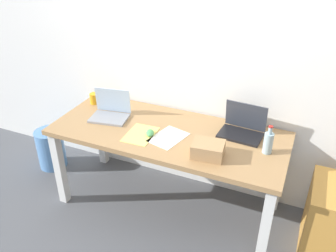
% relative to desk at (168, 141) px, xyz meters
% --- Properties ---
extents(ground_plane, '(8.00, 8.00, 0.00)m').
position_rel_desk_xyz_m(ground_plane, '(0.00, 0.00, -0.66)').
color(ground_plane, '#515459').
extents(back_wall, '(5.20, 0.08, 2.60)m').
position_rel_desk_xyz_m(back_wall, '(0.00, 0.45, 0.64)').
color(back_wall, white).
rests_on(back_wall, ground).
extents(desk, '(1.86, 0.78, 0.75)m').
position_rel_desk_xyz_m(desk, '(0.00, 0.00, 0.00)').
color(desk, '#A37A4C').
rests_on(desk, ground).
extents(laptop_left, '(0.34, 0.27, 0.23)m').
position_rel_desk_xyz_m(laptop_left, '(-0.54, 0.03, 0.14)').
color(laptop_left, gray).
rests_on(laptop_left, desk).
extents(laptop_right, '(0.34, 0.25, 0.24)m').
position_rel_desk_xyz_m(laptop_right, '(0.54, 0.19, 0.15)').
color(laptop_right, black).
rests_on(laptop_right, desk).
extents(beer_bottle, '(0.07, 0.07, 0.22)m').
position_rel_desk_xyz_m(beer_bottle, '(0.77, 0.01, 0.18)').
color(beer_bottle, '#99B7C1').
rests_on(beer_bottle, desk).
extents(computer_mouse, '(0.09, 0.12, 0.03)m').
position_rel_desk_xyz_m(computer_mouse, '(-0.11, -0.10, 0.11)').
color(computer_mouse, '#4C9E56').
rests_on(computer_mouse, desk).
extents(cardboard_box, '(0.24, 0.20, 0.11)m').
position_rel_desk_xyz_m(cardboard_box, '(0.39, -0.20, 0.15)').
color(cardboard_box, tan).
rests_on(cardboard_box, desk).
extents(coffee_mug, '(0.08, 0.08, 0.09)m').
position_rel_desk_xyz_m(coffee_mug, '(-0.82, 0.20, 0.14)').
color(coffee_mug, gold).
rests_on(coffee_mug, desk).
extents(paper_yellow_folder, '(0.22, 0.30, 0.00)m').
position_rel_desk_xyz_m(paper_yellow_folder, '(-0.18, -0.13, 0.09)').
color(paper_yellow_folder, '#F4E06B').
rests_on(paper_yellow_folder, desk).
extents(paper_sheet_center, '(0.28, 0.34, 0.00)m').
position_rel_desk_xyz_m(paper_sheet_center, '(0.04, -0.08, 0.09)').
color(paper_sheet_center, white).
rests_on(paper_sheet_center, desk).
extents(water_cooler_jug, '(0.27, 0.27, 0.45)m').
position_rel_desk_xyz_m(water_cooler_jug, '(-1.32, 0.06, -0.45)').
color(water_cooler_jug, '#598CC6').
rests_on(water_cooler_jug, ground).
extents(filing_cabinet, '(0.40, 0.48, 0.59)m').
position_rel_desk_xyz_m(filing_cabinet, '(1.32, -0.00, -0.36)').
color(filing_cabinet, '#C68938').
rests_on(filing_cabinet, ground).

